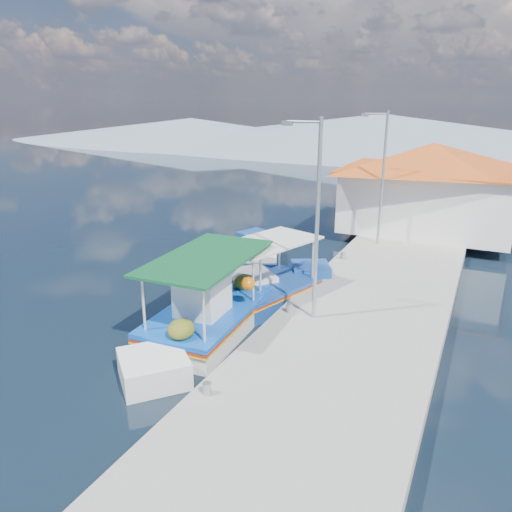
% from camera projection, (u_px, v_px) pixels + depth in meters
% --- Properties ---
extents(ground, '(160.00, 160.00, 0.00)m').
position_uv_depth(ground, '(155.00, 329.00, 15.38)').
color(ground, black).
rests_on(ground, ground).
extents(quay, '(5.00, 44.00, 0.50)m').
position_uv_depth(quay, '(382.00, 288.00, 17.98)').
color(quay, gray).
rests_on(quay, ground).
extents(bollards, '(0.20, 17.20, 0.30)m').
position_uv_depth(bollards, '(322.00, 276.00, 18.09)').
color(bollards, '#A5A8AD').
rests_on(bollards, quay).
extents(main_caique, '(2.73, 8.41, 2.77)m').
position_uv_depth(main_caique, '(210.00, 315.00, 15.05)').
color(main_caique, silver).
rests_on(main_caique, ground).
extents(caique_green_canopy, '(3.38, 6.52, 2.56)m').
position_uv_depth(caique_green_canopy, '(268.00, 292.00, 17.26)').
color(caique_green_canopy, navy).
rests_on(caique_green_canopy, ground).
extents(caique_blue_hull, '(3.66, 6.08, 1.18)m').
position_uv_depth(caique_blue_hull, '(255.00, 259.00, 21.02)').
color(caique_blue_hull, navy).
rests_on(caique_blue_hull, ground).
extents(harbor_building, '(10.49, 10.49, 4.40)m').
position_uv_depth(harbor_building, '(429.00, 185.00, 24.78)').
color(harbor_building, white).
rests_on(harbor_building, quay).
extents(lamp_post_near, '(1.21, 0.14, 6.00)m').
position_uv_depth(lamp_post_near, '(315.00, 211.00, 14.03)').
color(lamp_post_near, '#A5A8AD').
rests_on(lamp_post_near, quay).
extents(lamp_post_far, '(1.21, 0.14, 6.00)m').
position_uv_depth(lamp_post_far, '(381.00, 172.00, 21.73)').
color(lamp_post_far, '#A5A8AD').
rests_on(lamp_post_far, quay).
extents(mountain_ridge, '(171.40, 96.00, 5.50)m').
position_uv_depth(mountain_ridge, '(474.00, 141.00, 59.96)').
color(mountain_ridge, slate).
rests_on(mountain_ridge, ground).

